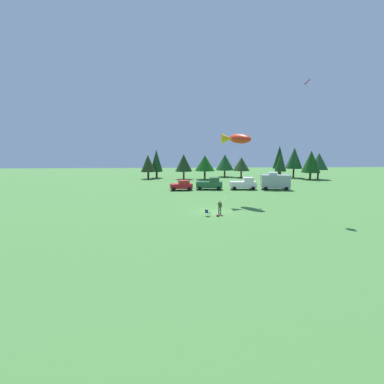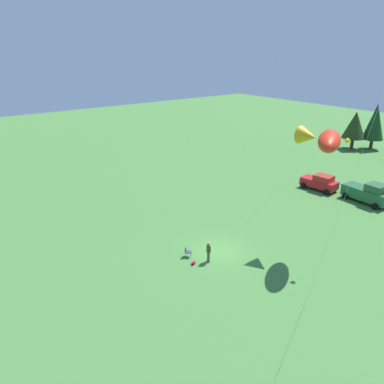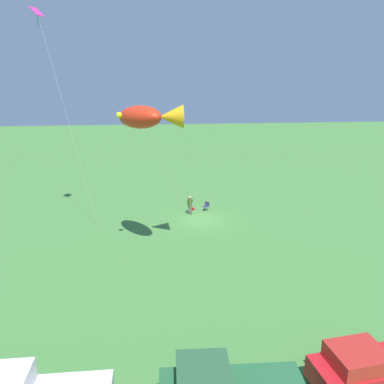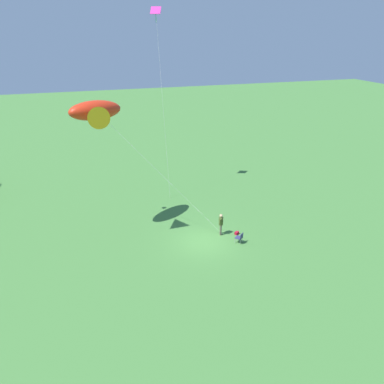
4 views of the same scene
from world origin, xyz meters
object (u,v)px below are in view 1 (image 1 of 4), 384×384
kite_large_fish (237,139)px  backpack_on_grass (218,216)px  truck_white_pickup (244,184)px  kite_diamond_rainbow (306,88)px  van_motorhome_grey (275,181)px  person_kite_flyer (220,206)px  folding_chair (207,212)px  truck_green_flatbed (210,184)px  car_red_sedan (182,185)px

kite_large_fish → backpack_on_grass: bearing=-112.7°
truck_white_pickup → kite_diamond_rainbow: bearing=-79.5°
van_motorhome_grey → kite_large_fish: (-10.25, -12.54, 7.76)m
truck_white_pickup → kite_large_fish: kite_large_fish is taller
person_kite_flyer → truck_white_pickup: bearing=-0.1°
truck_white_pickup → backpack_on_grass: bearing=-108.5°
folding_chair → truck_white_pickup: truck_white_pickup is taller
truck_green_flatbed → folding_chair: bearing=-94.0°
person_kite_flyer → truck_white_pickup: truck_white_pickup is taller
car_red_sedan → folding_chair: bearing=-89.0°
car_red_sedan → backpack_on_grass: bearing=-85.9°
person_kite_flyer → van_motorhome_grey: (13.82, 20.81, 0.62)m
folding_chair → kite_large_fish: 13.81m
folding_chair → backpack_on_grass: bearing=-55.5°
car_red_sedan → kite_diamond_rainbow: 28.12m
truck_white_pickup → kite_large_fish: bearing=-106.5°
person_kite_flyer → kite_large_fish: bearing=-3.3°
backpack_on_grass → kite_diamond_rainbow: bearing=16.1°
backpack_on_grass → truck_white_pickup: size_ratio=0.06×
kite_large_fish → person_kite_flyer: bearing=-113.4°
van_motorhome_grey → kite_diamond_rainbow: kite_diamond_rainbow is taller
folding_chair → backpack_on_grass: (1.24, -0.32, -0.38)m
person_kite_flyer → kite_diamond_rainbow: 18.16m
person_kite_flyer → folding_chair: 1.94m
folding_chair → kite_diamond_rainbow: kite_diamond_rainbow is taller
folding_chair → backpack_on_grass: folding_chair is taller
person_kite_flyer → kite_diamond_rainbow: bearing=-59.3°
folding_chair → kite_diamond_rainbow: size_ratio=0.05×
person_kite_flyer → truck_green_flatbed: size_ratio=0.34×
car_red_sedan → van_motorhome_grey: 18.10m
truck_green_flatbed → van_motorhome_grey: bearing=-0.3°
folding_chair → backpack_on_grass: size_ratio=2.56×
car_red_sedan → kite_large_fish: kite_large_fish is taller
person_kite_flyer → kite_large_fish: kite_large_fish is taller
truck_white_pickup → van_motorhome_grey: (6.01, -0.46, 0.54)m
folding_chair → kite_large_fish: kite_large_fish is taller
person_kite_flyer → backpack_on_grass: size_ratio=5.44×
backpack_on_grass → truck_white_pickup: (8.20, 22.49, 0.99)m
person_kite_flyer → folding_chair: bearing=138.8°
backpack_on_grass → kite_large_fish: 13.85m
kite_large_fish → car_red_sedan: bearing=122.0°
truck_white_pickup → kite_diamond_rainbow: (3.03, -19.24, 14.35)m
car_red_sedan → van_motorhome_grey: van_motorhome_grey is taller
kite_diamond_rainbow → backpack_on_grass: bearing=-163.9°
folding_chair → truck_green_flatbed: bearing=41.6°
person_kite_flyer → car_red_sedan: 21.24m
folding_chair → kite_diamond_rainbow: bearing=-28.0°
car_red_sedan → kite_diamond_rainbow: (15.11, -18.77, 14.50)m
car_red_sedan → person_kite_flyer: bearing=-84.3°
truck_white_pickup → van_motorhome_grey: size_ratio=0.89×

